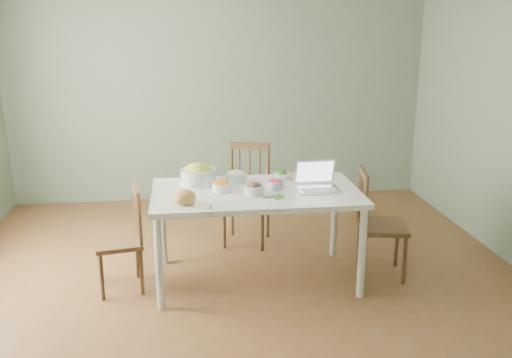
{
  "coord_description": "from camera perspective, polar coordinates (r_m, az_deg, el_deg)",
  "views": [
    {
      "loc": [
        -0.42,
        -4.27,
        2.18
      ],
      "look_at": [
        0.14,
        0.13,
        0.9
      ],
      "focal_mm": 39.38,
      "sensor_mm": 36.0,
      "label": 1
    }
  ],
  "objects": [
    {
      "name": "bowl_mushroom",
      "position": [
        4.51,
        -0.19,
        -1.04
      ],
      "size": [
        0.2,
        0.2,
        0.1
      ],
      "primitive_type": null,
      "rotation": [
        0.0,
        0.0,
        0.39
      ],
      "color": "#44251F",
      "rests_on": "dining_table"
    },
    {
      "name": "bowl_squash",
      "position": [
        4.84,
        -5.89,
        0.51
      ],
      "size": [
        0.39,
        0.39,
        0.18
      ],
      "primitive_type": null,
      "rotation": [
        0.0,
        0.0,
        -0.36
      ],
      "color": "#C3CF4C",
      "rests_on": "dining_table"
    },
    {
      "name": "wall_back",
      "position": [
        6.83,
        -3.76,
        9.03
      ],
      "size": [
        5.0,
        0.0,
        2.7
      ],
      "primitive_type": "cube",
      "color": "slate",
      "rests_on": "ground"
    },
    {
      "name": "bowl_carrot",
      "position": [
        4.63,
        -3.46,
        -0.71
      ],
      "size": [
        0.21,
        0.21,
        0.09
      ],
      "primitive_type": null,
      "rotation": [
        0.0,
        0.0,
        -0.39
      ],
      "color": "#CF6D09",
      "rests_on": "dining_table"
    },
    {
      "name": "bowl_redpep",
      "position": [
        4.69,
        1.96,
        -0.51
      ],
      "size": [
        0.15,
        0.15,
        0.08
      ],
      "primitive_type": null,
      "rotation": [
        0.0,
        0.0,
        0.03
      ],
      "color": "red",
      "rests_on": "dining_table"
    },
    {
      "name": "bread_boule",
      "position": [
        4.33,
        -7.31,
        -1.82
      ],
      "size": [
        0.2,
        0.2,
        0.12
      ],
      "primitive_type": "ellipsoid",
      "rotation": [
        0.0,
        0.0,
        0.13
      ],
      "color": "#AA853C",
      "rests_on": "dining_table"
    },
    {
      "name": "bowl_broccoli",
      "position": [
        4.94,
        2.58,
        0.38
      ],
      "size": [
        0.17,
        0.17,
        0.09
      ],
      "primitive_type": null,
      "rotation": [
        0.0,
        0.0,
        -0.28
      ],
      "color": "#134E0C",
      "rests_on": "dining_table"
    },
    {
      "name": "chair_right",
      "position": [
        4.96,
        12.73,
        -4.47
      ],
      "size": [
        0.47,
        0.48,
        0.95
      ],
      "primitive_type": null,
      "rotation": [
        0.0,
        0.0,
        1.39
      ],
      "color": "#382716",
      "rests_on": "floor"
    },
    {
      "name": "dining_table",
      "position": [
        4.78,
        0.0,
        -5.79
      ],
      "size": [
        1.71,
        0.96,
        0.8
      ],
      "primitive_type": null,
      "color": "white",
      "rests_on": "floor"
    },
    {
      "name": "butter_stick",
      "position": [
        4.23,
        -5.4,
        -2.79
      ],
      "size": [
        0.12,
        0.08,
        0.03
      ],
      "primitive_type": "cube",
      "rotation": [
        0.0,
        0.0,
        -0.39
      ],
      "color": "beige",
      "rests_on": "dining_table"
    },
    {
      "name": "chair_left",
      "position": [
        4.74,
        -13.81,
        -6.01
      ],
      "size": [
        0.43,
        0.44,
        0.87
      ],
      "primitive_type": null,
      "rotation": [
        0.0,
        0.0,
        -1.39
      ],
      "color": "#382716",
      "rests_on": "floor"
    },
    {
      "name": "laptop",
      "position": [
        4.64,
        6.42,
        0.17
      ],
      "size": [
        0.34,
        0.3,
        0.23
      ],
      "primitive_type": null,
      "rotation": [
        0.0,
        0.0,
        0.0
      ],
      "color": "silver",
      "rests_on": "dining_table"
    },
    {
      "name": "floor",
      "position": [
        4.81,
        -1.51,
        -10.89
      ],
      "size": [
        5.0,
        5.0,
        0.0
      ],
      "primitive_type": "cube",
      "color": "brown",
      "rests_on": "ground"
    },
    {
      "name": "basil_bunch",
      "position": [
        4.47,
        1.81,
        -1.75
      ],
      "size": [
        0.19,
        0.19,
        0.02
      ],
      "primitive_type": null,
      "color": "#2F6725",
      "rests_on": "dining_table"
    },
    {
      "name": "chair_far",
      "position": [
        5.53,
        -1.0,
        -1.7
      ],
      "size": [
        0.54,
        0.53,
        0.99
      ],
      "primitive_type": null,
      "rotation": [
        0.0,
        0.0,
        -0.3
      ],
      "color": "#382716",
      "rests_on": "floor"
    },
    {
      "name": "bowl_onion",
      "position": [
        4.89,
        -2.07,
        0.29
      ],
      "size": [
        0.23,
        0.23,
        0.1
      ],
      "primitive_type": null,
      "rotation": [
        0.0,
        0.0,
        0.28
      ],
      "color": "silver",
      "rests_on": "dining_table"
    },
    {
      "name": "wall_front",
      "position": [
        2.0,
        5.64,
        -8.49
      ],
      "size": [
        5.0,
        0.0,
        2.7
      ],
      "primitive_type": "cube",
      "color": "slate",
      "rests_on": "ground"
    },
    {
      "name": "flatbread",
      "position": [
        5.04,
        3.56,
        0.29
      ],
      "size": [
        0.28,
        0.28,
        0.02
      ],
      "primitive_type": "cylinder",
      "rotation": [
        0.0,
        0.0,
        -0.38
      ],
      "color": "#DCAF79",
      "rests_on": "dining_table"
    }
  ]
}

